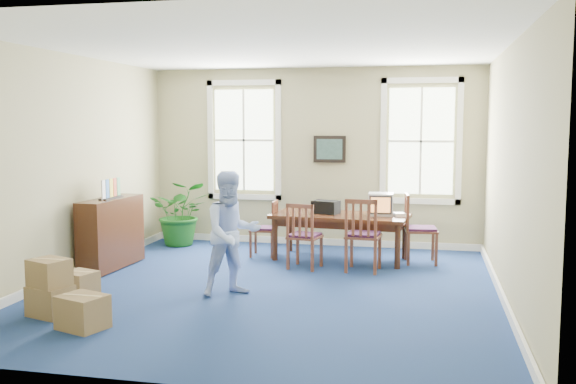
% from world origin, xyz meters
% --- Properties ---
extents(floor, '(6.50, 6.50, 0.00)m').
position_xyz_m(floor, '(0.00, 0.00, 0.00)').
color(floor, navy).
rests_on(floor, ground).
extents(ceiling, '(6.50, 6.50, 0.00)m').
position_xyz_m(ceiling, '(0.00, 0.00, 3.20)').
color(ceiling, white).
rests_on(ceiling, ground).
extents(wall_back, '(6.50, 0.00, 6.50)m').
position_xyz_m(wall_back, '(0.00, 3.25, 1.60)').
color(wall_back, tan).
rests_on(wall_back, ground).
extents(wall_front, '(6.50, 0.00, 6.50)m').
position_xyz_m(wall_front, '(0.00, -3.25, 1.60)').
color(wall_front, tan).
rests_on(wall_front, ground).
extents(wall_left, '(0.00, 6.50, 6.50)m').
position_xyz_m(wall_left, '(-3.00, 0.00, 1.60)').
color(wall_left, tan).
rests_on(wall_left, ground).
extents(wall_right, '(0.00, 6.50, 6.50)m').
position_xyz_m(wall_right, '(3.00, 0.00, 1.60)').
color(wall_right, tan).
rests_on(wall_right, ground).
extents(baseboard_back, '(6.00, 0.04, 0.12)m').
position_xyz_m(baseboard_back, '(0.00, 3.22, 0.06)').
color(baseboard_back, white).
rests_on(baseboard_back, ground).
extents(baseboard_left, '(0.04, 6.50, 0.12)m').
position_xyz_m(baseboard_left, '(-2.97, 0.00, 0.06)').
color(baseboard_left, white).
rests_on(baseboard_left, ground).
extents(baseboard_right, '(0.04, 6.50, 0.12)m').
position_xyz_m(baseboard_right, '(2.97, 0.00, 0.06)').
color(baseboard_right, white).
rests_on(baseboard_right, ground).
extents(window_left, '(1.40, 0.12, 2.20)m').
position_xyz_m(window_left, '(-1.30, 3.23, 1.90)').
color(window_left, white).
rests_on(window_left, ground).
extents(window_right, '(1.40, 0.12, 2.20)m').
position_xyz_m(window_right, '(1.90, 3.23, 1.90)').
color(window_right, white).
rests_on(window_right, ground).
extents(wall_picture, '(0.58, 0.06, 0.48)m').
position_xyz_m(wall_picture, '(0.30, 3.20, 1.75)').
color(wall_picture, black).
rests_on(wall_picture, ground).
extents(conference_table, '(2.27, 1.21, 0.74)m').
position_xyz_m(conference_table, '(0.66, 2.06, 0.37)').
color(conference_table, '#3F1F10').
rests_on(conference_table, ground).
extents(crt_tv, '(0.41, 0.44, 0.36)m').
position_xyz_m(crt_tv, '(1.30, 2.11, 0.92)').
color(crt_tv, '#B7B7BC').
rests_on(crt_tv, conference_table).
extents(game_console, '(0.22, 0.25, 0.05)m').
position_xyz_m(game_console, '(1.60, 2.06, 0.77)').
color(game_console, white).
rests_on(game_console, conference_table).
extents(equipment_bag, '(0.48, 0.38, 0.21)m').
position_xyz_m(equipment_bag, '(0.41, 2.11, 0.85)').
color(equipment_bag, black).
rests_on(equipment_bag, conference_table).
extents(chair_near_left, '(0.53, 0.53, 1.02)m').
position_xyz_m(chair_near_left, '(0.21, 1.31, 0.51)').
color(chair_near_left, brown).
rests_on(chair_near_left, ground).
extents(chair_near_right, '(0.54, 0.54, 1.11)m').
position_xyz_m(chair_near_right, '(1.10, 1.31, 0.56)').
color(chair_near_right, brown).
rests_on(chair_near_right, ground).
extents(chair_end_left, '(0.43, 0.43, 0.93)m').
position_xyz_m(chair_end_left, '(-0.63, 2.06, 0.47)').
color(chair_end_left, brown).
rests_on(chair_end_left, ground).
extents(chair_end_right, '(0.55, 0.55, 1.10)m').
position_xyz_m(chair_end_right, '(1.95, 2.06, 0.55)').
color(chair_end_right, brown).
rests_on(chair_end_right, ground).
extents(man, '(0.99, 0.96, 1.61)m').
position_xyz_m(man, '(-0.43, -0.38, 0.81)').
color(man, '#ACC4FE').
rests_on(man, ground).
extents(credenza, '(0.47, 1.37, 1.06)m').
position_xyz_m(credenza, '(-2.68, 0.68, 0.53)').
color(credenza, '#3F1F10').
rests_on(credenza, ground).
extents(brochure_rack, '(0.19, 0.73, 0.32)m').
position_xyz_m(brochure_rack, '(-2.66, 0.68, 1.22)').
color(brochure_rack, '#99999E').
rests_on(brochure_rack, credenza).
extents(potted_plant, '(1.27, 1.17, 1.18)m').
position_xyz_m(potted_plant, '(-2.33, 2.66, 0.59)').
color(potted_plant, '#145114').
rests_on(potted_plant, ground).
extents(cardboard_boxes, '(1.54, 1.54, 0.70)m').
position_xyz_m(cardboard_boxes, '(-2.04, -1.61, 0.35)').
color(cardboard_boxes, olive).
rests_on(cardboard_boxes, ground).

